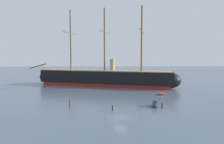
{
  "coord_description": "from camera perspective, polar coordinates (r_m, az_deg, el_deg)",
  "views": [
    {
      "loc": [
        -3.92,
        -43.66,
        13.72
      ],
      "look_at": [
        -0.41,
        30.12,
        7.5
      ],
      "focal_mm": 32.66,
      "sensor_mm": 36.0,
      "label": 1
    }
  ],
  "objects": [
    {
      "name": "ground_plane",
      "position": [
        45.94,
        2.35,
        -12.57
      ],
      "size": [
        400.0,
        400.0,
        0.0
      ],
      "primitive_type": "plane",
      "color": "#4C5B6B"
    },
    {
      "name": "tall_ship",
      "position": [
        90.03,
        -2.07,
        -1.58
      ],
      "size": [
        68.41,
        27.01,
        33.91
      ],
      "color": "maroon",
      "rests_on": "ground"
    },
    {
      "name": "motorboat_foreground_right",
      "position": [
        56.16,
        11.91,
        -8.79
      ],
      "size": [
        2.57,
        4.42,
        1.74
      ],
      "color": "#1E284C",
      "rests_on": "ground"
    },
    {
      "name": "dinghy_mid_right",
      "position": [
        72.13,
        13.56,
        -6.01
      ],
      "size": [
        2.92,
        1.33,
        0.68
      ],
      "color": "#B22D28",
      "rests_on": "ground"
    },
    {
      "name": "sailboat_far_left",
      "position": [
        104.11,
        -14.92,
        -2.64
      ],
      "size": [
        3.93,
        4.63,
        6.13
      ],
      "color": "#7FB2D6",
      "rests_on": "ground"
    },
    {
      "name": "motorboat_far_right",
      "position": [
        104.27,
        17.05,
        -2.63
      ],
      "size": [
        4.11,
        1.97,
        1.68
      ],
      "color": "#1E284C",
      "rests_on": "ground"
    },
    {
      "name": "motorboat_distant_centre",
      "position": [
        108.41,
        1.6,
        -2.2
      ],
      "size": [
        3.51,
        2.95,
        1.38
      ],
      "color": "#B22D28",
      "rests_on": "ground"
    },
    {
      "name": "mooring_piling_nearest",
      "position": [
        50.99,
        0.15,
        -10.05
      ],
      "size": [
        0.32,
        0.32,
        1.29
      ],
      "primitive_type": "cylinder",
      "color": "#382B1E",
      "rests_on": "ground"
    },
    {
      "name": "mooring_piling_left_pair",
      "position": [
        54.37,
        13.84,
        -9.15
      ],
      "size": [
        0.34,
        0.34,
        1.47
      ],
      "primitive_type": "cylinder",
      "color": "#382B1E",
      "rests_on": "ground"
    },
    {
      "name": "mooring_piling_right_pair",
      "position": [
        54.56,
        -11.83,
        -8.73
      ],
      "size": [
        0.25,
        0.25,
        2.07
      ],
      "primitive_type": "cylinder",
      "color": "#423323",
      "rests_on": "ground"
    },
    {
      "name": "mooring_piling_midwater",
      "position": [
        54.29,
        11.29,
        -9.15
      ],
      "size": [
        0.26,
        0.26,
        1.42
      ],
      "primitive_type": "cylinder",
      "color": "#4C3D2D",
      "rests_on": "ground"
    },
    {
      "name": "seagull_in_flight",
      "position": [
        80.96,
        7.95,
        4.91
      ],
      "size": [
        1.18,
        0.79,
        0.14
      ],
      "color": "silver"
    }
  ]
}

